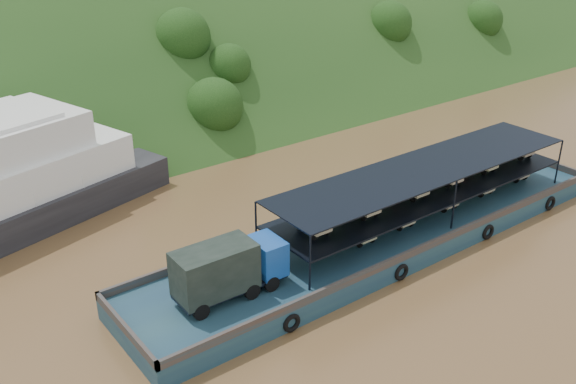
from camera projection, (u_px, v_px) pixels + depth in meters
ground at (341, 245)px, 41.03m from camera, size 160.00×160.00×0.00m
hillside at (113, 107)px, 67.02m from camera, size 140.00×39.60×39.60m
cargo_barge at (377, 234)px, 40.15m from camera, size 35.00×7.18×4.54m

